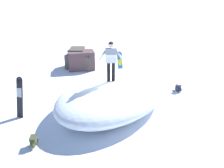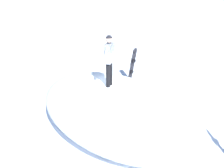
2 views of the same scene
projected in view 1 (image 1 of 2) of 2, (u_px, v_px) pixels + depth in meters
ground at (109, 106)px, 11.59m from camera, size 240.00×240.00×0.00m
snow_mound at (115, 93)px, 11.22m from camera, size 7.45×5.90×1.34m
snowboarder_standing at (111, 58)px, 10.39m from camera, size 0.87×0.66×1.69m
snowboard_primary_upright at (20, 96)px, 10.38m from camera, size 0.43×0.42×1.70m
snowboard_secondary_upright at (120, 65)px, 14.86m from camera, size 0.43×0.49×1.55m
backpack_near at (178, 88)px, 13.04m from camera, size 0.34×0.52×0.36m
backpack_far at (33, 142)px, 8.57m from camera, size 0.51×0.62×0.38m
rock_outcrop at (80, 60)px, 16.66m from camera, size 2.00×2.30×1.26m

